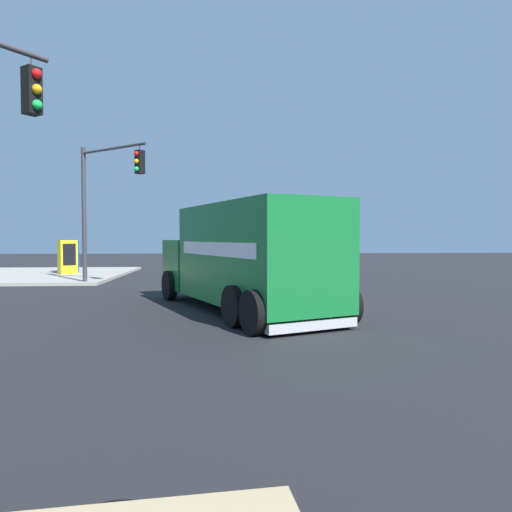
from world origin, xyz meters
TOP-DOWN VIEW (x-y plane):
  - ground_plane at (0.00, 0.00)m, footprint 100.00×100.00m
  - sidewalk_corner_far at (12.71, 12.71)m, footprint 11.20×11.20m
  - delivery_truck at (-0.59, 0.91)m, footprint 8.38×5.46m
  - traffic_light_secondary at (6.91, 6.81)m, footprint 2.60×3.31m
  - sedan_navy at (12.51, -2.29)m, footprint 2.30×4.43m
  - vending_machine_red at (12.59, 10.15)m, footprint 1.12×1.16m
  - vending_machine_blue at (13.50, 10.37)m, footprint 1.13×1.17m

SIDE VIEW (x-z plane):
  - ground_plane at x=0.00m, z-range 0.00..0.00m
  - sidewalk_corner_far at x=12.71m, z-range 0.00..0.14m
  - sedan_navy at x=12.51m, z-range -0.03..1.28m
  - vending_machine_red at x=12.59m, z-range 0.14..1.99m
  - vending_machine_blue at x=13.50m, z-range 0.14..1.99m
  - delivery_truck at x=-0.59m, z-range 0.05..3.10m
  - traffic_light_secondary at x=6.91m, z-range 1.08..7.13m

